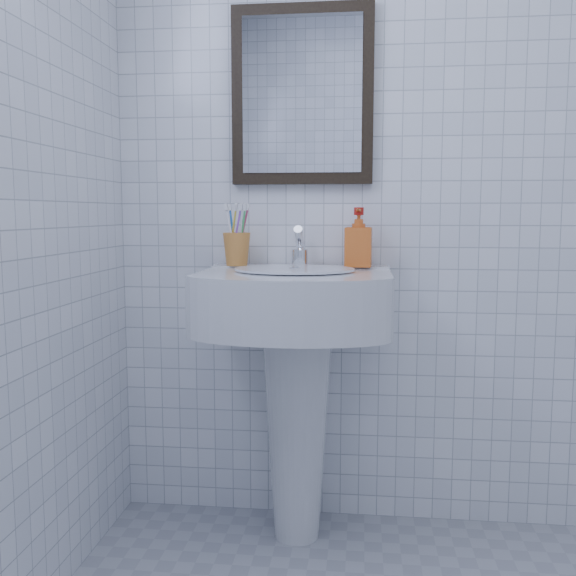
# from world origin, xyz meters

# --- Properties ---
(wall_back) EXTENTS (2.20, 0.02, 2.50)m
(wall_back) POSITION_xyz_m (0.00, 1.20, 1.25)
(wall_back) COLOR white
(wall_back) RESTS_ON ground
(washbasin) EXTENTS (0.62, 0.46, 0.96)m
(washbasin) POSITION_xyz_m (-0.42, 0.99, 0.64)
(washbasin) COLOR silver
(washbasin) RESTS_ON ground
(faucet) EXTENTS (0.06, 0.13, 0.14)m
(faucet) POSITION_xyz_m (-0.42, 1.10, 1.01)
(faucet) COLOR silver
(faucet) RESTS_ON washbasin
(toothbrush_cup) EXTENTS (0.12, 0.12, 0.12)m
(toothbrush_cup) POSITION_xyz_m (-0.65, 1.10, 1.01)
(toothbrush_cup) COLOR orange
(toothbrush_cup) RESTS_ON washbasin
(soap_dispenser) EXTENTS (0.10, 0.10, 0.20)m
(soap_dispenser) POSITION_xyz_m (-0.22, 1.11, 1.05)
(soap_dispenser) COLOR red
(soap_dispenser) RESTS_ON washbasin
(wall_mirror) EXTENTS (0.50, 0.04, 0.62)m
(wall_mirror) POSITION_xyz_m (-0.42, 1.18, 1.55)
(wall_mirror) COLOR black
(wall_mirror) RESTS_ON wall_back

